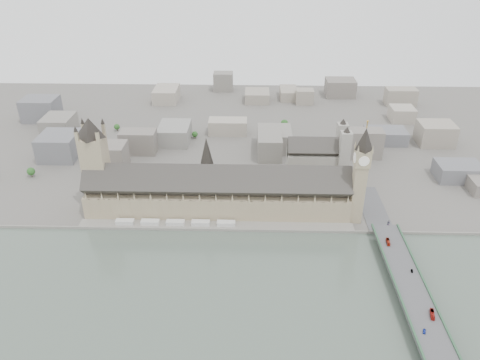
{
  "coord_description": "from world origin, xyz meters",
  "views": [
    {
      "loc": [
        33.95,
        -387.16,
        263.39
      ],
      "look_at": [
        22.4,
        41.21,
        26.17
      ],
      "focal_mm": 35.0,
      "sensor_mm": 36.0,
      "label": 1
    }
  ],
  "objects_px": {
    "palace_of_westminster": "(217,193)",
    "red_bus_south": "(432,314)",
    "westminster_abbey": "(318,159)",
    "elizabeth_tower": "(361,169)",
    "car_silver": "(412,271)",
    "car_blue": "(424,331)",
    "red_bus_north": "(388,242)",
    "westminster_bridge": "(405,280)",
    "car_approach": "(388,223)",
    "victoria_tower": "(95,160)"
  },
  "relations": [
    {
      "from": "victoria_tower",
      "to": "elizabeth_tower",
      "type": "bearing_deg",
      "value": -3.96
    },
    {
      "from": "westminster_abbey",
      "to": "car_approach",
      "type": "xyz_separation_m",
      "value": [
        55.08,
        -107.58,
        -14.03
      ]
    },
    {
      "from": "car_approach",
      "to": "westminster_bridge",
      "type": "bearing_deg",
      "value": -70.57
    },
    {
      "from": "palace_of_westminster",
      "to": "car_silver",
      "type": "relative_size",
      "value": 66.52
    },
    {
      "from": "victoria_tower",
      "to": "palace_of_westminster",
      "type": "bearing_deg",
      "value": -2.96
    },
    {
      "from": "red_bus_north",
      "to": "car_approach",
      "type": "xyz_separation_m",
      "value": [
        8.18,
        31.13,
        -0.65
      ]
    },
    {
      "from": "palace_of_westminster",
      "to": "elizabeth_tower",
      "type": "relative_size",
      "value": 2.47
    },
    {
      "from": "palace_of_westminster",
      "to": "red_bus_south",
      "type": "distance_m",
      "value": 226.58
    },
    {
      "from": "car_silver",
      "to": "red_bus_south",
      "type": "bearing_deg",
      "value": -77.76
    },
    {
      "from": "palace_of_westminster",
      "to": "victoria_tower",
      "type": "bearing_deg",
      "value": 177.04
    },
    {
      "from": "palace_of_westminster",
      "to": "westminster_bridge",
      "type": "bearing_deg",
      "value": -33.49
    },
    {
      "from": "westminster_bridge",
      "to": "red_bus_north",
      "type": "height_order",
      "value": "red_bus_north"
    },
    {
      "from": "westminster_abbey",
      "to": "car_blue",
      "type": "xyz_separation_m",
      "value": [
        46.47,
        -242.85,
        -14.04
      ]
    },
    {
      "from": "red_bus_south",
      "to": "car_approach",
      "type": "relative_size",
      "value": 1.95
    },
    {
      "from": "red_bus_north",
      "to": "car_approach",
      "type": "bearing_deg",
      "value": 81.12
    },
    {
      "from": "elizabeth_tower",
      "to": "red_bus_south",
      "type": "xyz_separation_m",
      "value": [
        30.0,
        -139.94,
        -46.33
      ]
    },
    {
      "from": "victoria_tower",
      "to": "car_approach",
      "type": "xyz_separation_m",
      "value": [
        288.01,
        -38.58,
        -44.15
      ]
    },
    {
      "from": "red_bus_north",
      "to": "car_blue",
      "type": "height_order",
      "value": "red_bus_north"
    },
    {
      "from": "red_bus_south",
      "to": "westminster_abbey",
      "type": "bearing_deg",
      "value": 116.48
    },
    {
      "from": "westminster_bridge",
      "to": "red_bus_north",
      "type": "distance_m",
      "value": 44.47
    },
    {
      "from": "palace_of_westminster",
      "to": "elizabeth_tower",
      "type": "distance_m",
      "value": 142.94
    },
    {
      "from": "victoria_tower",
      "to": "car_approach",
      "type": "height_order",
      "value": "victoria_tower"
    },
    {
      "from": "car_blue",
      "to": "car_silver",
      "type": "relative_size",
      "value": 1.16
    },
    {
      "from": "victoria_tower",
      "to": "car_blue",
      "type": "relative_size",
      "value": 21.64
    },
    {
      "from": "red_bus_south",
      "to": "red_bus_north",
      "type": "bearing_deg",
      "value": 108.94
    },
    {
      "from": "victoria_tower",
      "to": "westminster_abbey",
      "type": "distance_m",
      "value": 244.79
    },
    {
      "from": "westminster_bridge",
      "to": "red_bus_north",
      "type": "xyz_separation_m",
      "value": [
        -4.17,
        43.78,
        6.57
      ]
    },
    {
      "from": "red_bus_north",
      "to": "car_silver",
      "type": "relative_size",
      "value": 2.61
    },
    {
      "from": "westminster_abbey",
      "to": "red_bus_north",
      "type": "relative_size",
      "value": 6.54
    },
    {
      "from": "westminster_bridge",
      "to": "red_bus_south",
      "type": "bearing_deg",
      "value": -82.31
    },
    {
      "from": "red_bus_south",
      "to": "car_blue",
      "type": "xyz_separation_m",
      "value": [
        -10.61,
        -15.91,
        -0.72
      ]
    },
    {
      "from": "westminster_bridge",
      "to": "car_silver",
      "type": "xyz_separation_m",
      "value": [
        5.85,
        5.11,
        5.78
      ]
    },
    {
      "from": "westminster_abbey",
      "to": "car_blue",
      "type": "relative_size",
      "value": 14.71
    },
    {
      "from": "victoria_tower",
      "to": "car_blue",
      "type": "bearing_deg",
      "value": -31.89
    },
    {
      "from": "red_bus_north",
      "to": "car_approach",
      "type": "distance_m",
      "value": 32.2
    },
    {
      "from": "elizabeth_tower",
      "to": "car_blue",
      "type": "xyz_separation_m",
      "value": [
        19.39,
        -155.85,
        -47.05
      ]
    },
    {
      "from": "elizabeth_tower",
      "to": "westminster_abbey",
      "type": "xyz_separation_m",
      "value": [
        -27.08,
        87.0,
        -33.01
      ]
    },
    {
      "from": "red_bus_north",
      "to": "elizabeth_tower",
      "type": "bearing_deg",
      "value": 116.82
    },
    {
      "from": "elizabeth_tower",
      "to": "car_approach",
      "type": "distance_m",
      "value": 58.48
    },
    {
      "from": "elizabeth_tower",
      "to": "red_bus_north",
      "type": "relative_size",
      "value": 10.35
    },
    {
      "from": "westminster_abbey",
      "to": "westminster_bridge",
      "type": "bearing_deg",
      "value": -74.36
    },
    {
      "from": "palace_of_westminster",
      "to": "victoria_tower",
      "type": "height_order",
      "value": "victoria_tower"
    },
    {
      "from": "elizabeth_tower",
      "to": "car_approach",
      "type": "relative_size",
      "value": 19.46
    },
    {
      "from": "elizabeth_tower",
      "to": "car_approach",
      "type": "xyz_separation_m",
      "value": [
        28.01,
        -20.58,
        -47.03
      ]
    },
    {
      "from": "westminster_bridge",
      "to": "westminster_abbey",
      "type": "xyz_separation_m",
      "value": [
        -51.08,
        182.5,
        19.96
      ]
    },
    {
      "from": "palace_of_westminster",
      "to": "victoria_tower",
      "type": "relative_size",
      "value": 2.65
    },
    {
      "from": "westminster_abbey",
      "to": "elizabeth_tower",
      "type": "bearing_deg",
      "value": -72.71
    },
    {
      "from": "car_silver",
      "to": "westminster_abbey",
      "type": "bearing_deg",
      "value": 119.86
    },
    {
      "from": "red_bus_north",
      "to": "red_bus_south",
      "type": "xyz_separation_m",
      "value": [
        10.17,
        -88.22,
        0.06
      ]
    },
    {
      "from": "car_blue",
      "to": "car_silver",
      "type": "xyz_separation_m",
      "value": [
        10.46,
        65.46,
        -0.13
      ]
    }
  ]
}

